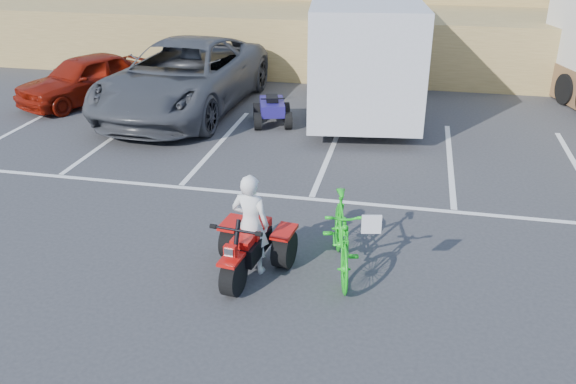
% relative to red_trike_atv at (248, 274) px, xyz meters
% --- Properties ---
extents(ground, '(100.00, 100.00, 0.00)m').
position_rel_red_trike_atv_xyz_m(ground, '(0.48, 0.46, 0.00)').
color(ground, '#343436').
rests_on(ground, ground).
extents(parking_stripes, '(28.00, 5.16, 0.01)m').
position_rel_red_trike_atv_xyz_m(parking_stripes, '(1.34, 4.53, 0.00)').
color(parking_stripes, white).
rests_on(parking_stripes, ground).
extents(grass_embankment, '(40.00, 8.50, 3.10)m').
position_rel_red_trike_atv_xyz_m(grass_embankment, '(0.48, 15.94, 1.42)').
color(grass_embankment, olive).
rests_on(grass_embankment, ground).
extents(red_trike_atv, '(1.35, 1.68, 1.01)m').
position_rel_red_trike_atv_xyz_m(red_trike_atv, '(0.00, 0.00, 0.00)').
color(red_trike_atv, red).
rests_on(red_trike_atv, ground).
extents(rider, '(0.63, 0.45, 1.60)m').
position_rel_red_trike_atv_xyz_m(rider, '(0.02, 0.15, 0.80)').
color(rider, white).
rests_on(rider, ground).
extents(green_dirt_bike, '(0.97, 2.09, 1.21)m').
position_rel_red_trike_atv_xyz_m(green_dirt_bike, '(1.36, 0.44, 0.61)').
color(green_dirt_bike, '#14BF19').
rests_on(green_dirt_bike, ground).
extents(grey_pickup, '(3.46, 6.95, 1.89)m').
position_rel_red_trike_atv_xyz_m(grey_pickup, '(-3.99, 7.92, 0.95)').
color(grey_pickup, '#3F4146').
rests_on(grey_pickup, ground).
extents(red_car, '(3.30, 4.33, 1.38)m').
position_rel_red_trike_atv_xyz_m(red_car, '(-7.09, 8.13, 0.69)').
color(red_car, maroon).
rests_on(red_car, ground).
extents(cargo_trailer, '(3.52, 6.97, 3.12)m').
position_rel_red_trike_atv_xyz_m(cargo_trailer, '(0.78, 9.03, 1.69)').
color(cargo_trailer, silver).
rests_on(cargo_trailer, ground).
extents(quad_atv_blue, '(1.29, 1.51, 0.84)m').
position_rel_red_trike_atv_xyz_m(quad_atv_blue, '(-1.32, 7.20, 0.00)').
color(quad_atv_blue, navy).
rests_on(quad_atv_blue, ground).
extents(quad_atv_green, '(1.30, 1.55, 0.89)m').
position_rel_red_trike_atv_xyz_m(quad_atv_green, '(0.49, 7.92, 0.00)').
color(quad_atv_green, '#175112').
rests_on(quad_atv_green, ground).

